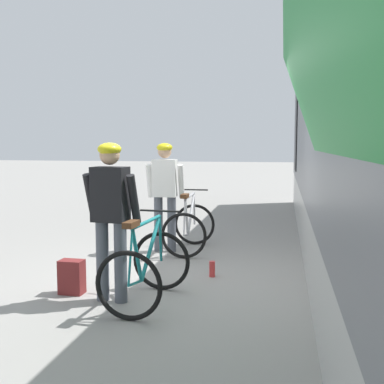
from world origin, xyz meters
TOP-DOWN VIEW (x-y plane):
  - ground_plane at (0.00, 0.00)m, footprint 80.00×80.00m
  - cyclist_near_in_white at (-0.69, 1.63)m, footprint 0.62×0.33m
  - cyclist_far_in_dark at (-0.67, -0.84)m, footprint 0.63×0.35m
  - bicycle_near_silver at (-0.30, 1.71)m, footprint 0.74×1.09m
  - bicycle_far_teal at (-0.26, -0.86)m, footprint 0.78×1.11m
  - backpack_on_platform at (-1.22, -0.69)m, footprint 0.28×0.18m
  - water_bottle_near_the_bikes at (0.29, 0.31)m, footprint 0.08×0.08m

SIDE VIEW (x-z plane):
  - ground_plane at x=0.00m, z-range 0.00..0.00m
  - water_bottle_near_the_bikes at x=0.29m, z-range 0.00..0.21m
  - backpack_on_platform at x=-1.22m, z-range 0.00..0.40m
  - bicycle_near_silver at x=-0.30m, z-range -0.09..0.89m
  - bicycle_far_teal at x=-0.26m, z-range -0.09..0.89m
  - cyclist_near_in_white at x=-0.69m, z-range 0.17..1.94m
  - cyclist_far_in_dark at x=-0.67m, z-range 0.17..1.94m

